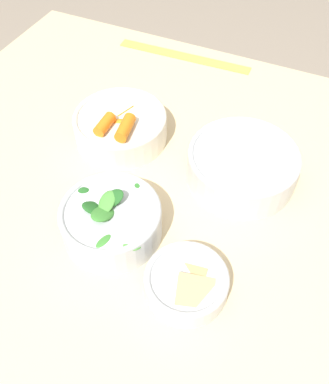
# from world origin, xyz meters

# --- Properties ---
(ground_plane) EXTENTS (10.00, 10.00, 0.00)m
(ground_plane) POSITION_xyz_m (0.00, 0.00, 0.00)
(ground_plane) COLOR gray
(dining_table) EXTENTS (1.12, 0.95, 0.77)m
(dining_table) POSITION_xyz_m (0.00, 0.00, 0.66)
(dining_table) COLOR beige
(dining_table) RESTS_ON ground_plane
(bowl_carrots) EXTENTS (0.18, 0.18, 0.08)m
(bowl_carrots) POSITION_xyz_m (-0.15, 0.11, 0.81)
(bowl_carrots) COLOR silver
(bowl_carrots) RESTS_ON dining_table
(bowl_greens) EXTENTS (0.16, 0.17, 0.08)m
(bowl_greens) POSITION_xyz_m (-0.06, -0.10, 0.81)
(bowl_greens) COLOR silver
(bowl_greens) RESTS_ON dining_table
(bowl_beans_hotdog) EXTENTS (0.19, 0.19, 0.06)m
(bowl_beans_hotdog) POSITION_xyz_m (0.10, 0.10, 0.80)
(bowl_beans_hotdog) COLOR silver
(bowl_beans_hotdog) RESTS_ON dining_table
(bowl_cookies) EXTENTS (0.12, 0.12, 0.04)m
(bowl_cookies) POSITION_xyz_m (0.09, -0.14, 0.80)
(bowl_cookies) COLOR silver
(bowl_cookies) RESTS_ON dining_table
(ruler) EXTENTS (0.33, 0.04, 0.00)m
(ruler) POSITION_xyz_m (-0.15, 0.42, 0.78)
(ruler) COLOR #EADB4C
(ruler) RESTS_ON dining_table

